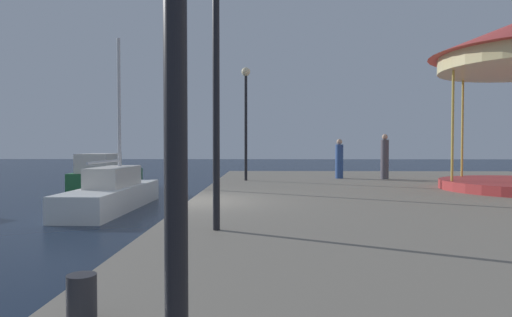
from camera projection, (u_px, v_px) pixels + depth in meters
The scene contains 9 objects.
ground_plane at pixel (189, 231), 11.80m from camera, with size 120.00×120.00×0.00m, color #162338.
quay_dock at pixel (487, 217), 11.63m from camera, with size 15.53×26.97×0.80m, color gray.
sailboat_white at pixel (113, 193), 15.75m from camera, with size 1.71×6.44×6.14m.
motorboat_green at pixel (107, 177), 22.00m from camera, with size 2.12×5.36×1.86m.
lamp_post_mid_promenade at pixel (216, 48), 7.62m from camera, with size 0.36×0.36×4.58m.
lamp_post_far_end at pixel (246, 104), 18.40m from camera, with size 0.36×0.36×4.64m.
bollard_center at pixel (82, 299), 3.67m from camera, with size 0.24×0.24×0.40m, color #2D2D33.
person_near_carousel at pixel (339, 160), 19.63m from camera, with size 0.34×0.34×1.72m.
person_by_the_water at pixel (385, 158), 19.20m from camera, with size 0.34×0.34×1.93m.
Camera 1 is at (2.01, -11.70, 2.26)m, focal length 31.55 mm.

